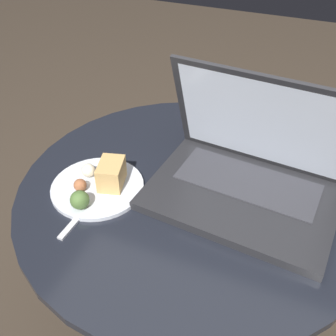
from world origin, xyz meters
TOP-DOWN VIEW (x-y plane):
  - ground_plane at (0.00, 0.00)m, footprint 6.00×6.00m
  - table at (0.00, 0.00)m, footprint 0.75×0.75m
  - laptop at (0.11, 0.04)m, footprint 0.40×0.29m
  - beer_glass at (-0.02, 0.18)m, footprint 0.07×0.07m
  - snack_plate at (-0.18, -0.08)m, footprint 0.20×0.20m
  - fork at (-0.17, -0.14)m, footprint 0.02×0.16m

SIDE VIEW (x-z plane):
  - ground_plane at x=0.00m, z-range 0.00..0.00m
  - table at x=0.00m, z-range 0.15..0.69m
  - fork at x=-0.17m, z-range 0.53..0.54m
  - snack_plate at x=-0.18m, z-range 0.52..0.58m
  - laptop at x=0.11m, z-range 0.46..0.72m
  - beer_glass at x=-0.02m, z-range 0.54..0.72m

